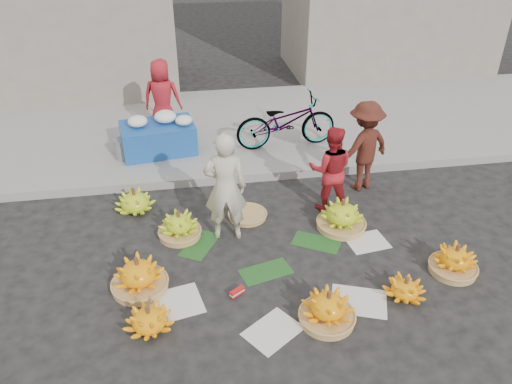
{
  "coord_description": "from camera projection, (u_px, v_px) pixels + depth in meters",
  "views": [
    {
      "loc": [
        -1.0,
        -5.04,
        4.2
      ],
      "look_at": [
        -0.1,
        0.63,
        0.7
      ],
      "focal_mm": 35.0,
      "sensor_mm": 36.0,
      "label": 1
    }
  ],
  "objects": [
    {
      "name": "grey_bucket",
      "position": [
        123.0,
        149.0,
        8.75
      ],
      "size": [
        0.31,
        0.31,
        0.35
      ],
      "primitive_type": "cylinder",
      "color": "slate",
      "rests_on": "sidewalk"
    },
    {
      "name": "banana_leaves",
      "position": [
        261.0,
        252.0,
        6.72
      ],
      "size": [
        2.0,
        1.0,
        0.0
      ],
      "primitive_type": null,
      "color": "#174718",
      "rests_on": "ground"
    },
    {
      "name": "curb",
      "position": [
        247.0,
        175.0,
        8.39
      ],
      "size": [
        40.0,
        0.25,
        0.15
      ],
      "primitive_type": "cube",
      "color": "gray",
      "rests_on": "ground"
    },
    {
      "name": "basket_spare",
      "position": [
        248.0,
        215.0,
        7.44
      ],
      "size": [
        0.63,
        0.63,
        0.06
      ],
      "primitive_type": "cylinder",
      "rotation": [
        0.0,
        0.0,
        0.12
      ],
      "color": "#A77D46",
      "rests_on": "ground"
    },
    {
      "name": "banana_bunch_1",
      "position": [
        149.0,
        319.0,
        5.49
      ],
      "size": [
        0.56,
        0.56,
        0.34
      ],
      "rotation": [
        0.0,
        0.0,
        -0.06
      ],
      "color": "#FFA30C",
      "rests_on": "ground"
    },
    {
      "name": "incense_stack",
      "position": [
        237.0,
        292.0,
        6.0
      ],
      "size": [
        0.2,
        0.16,
        0.08
      ],
      "primitive_type": "cube",
      "rotation": [
        0.0,
        0.0,
        0.59
      ],
      "color": "red",
      "rests_on": "ground"
    },
    {
      "name": "sidewalk",
      "position": [
        232.0,
        126.0,
        10.16
      ],
      "size": [
        40.0,
        4.0,
        0.12
      ],
      "primitive_type": "cube",
      "color": "gray",
      "rests_on": "ground"
    },
    {
      "name": "building_left",
      "position": [
        36.0,
        4.0,
        11.06
      ],
      "size": [
        6.0,
        3.0,
        4.0
      ],
      "primitive_type": "cube",
      "color": "gray",
      "rests_on": "sidewalk"
    },
    {
      "name": "vendor_red",
      "position": [
        330.0,
        170.0,
        7.31
      ],
      "size": [
        0.76,
        0.65,
        1.35
      ],
      "primitive_type": "imported",
      "rotation": [
        0.0,
        0.0,
        2.9
      ],
      "color": "red",
      "rests_on": "ground"
    },
    {
      "name": "banana_bunch_7",
      "position": [
        135.0,
        201.0,
        7.53
      ],
      "size": [
        0.64,
        0.64,
        0.37
      ],
      "rotation": [
        0.0,
        0.0,
        0.08
      ],
      "color": "#91B81A",
      "rests_on": "ground"
    },
    {
      "name": "vendor_cream",
      "position": [
        225.0,
        187.0,
        6.65
      ],
      "size": [
        0.61,
        0.44,
        1.58
      ],
      "primitive_type": "imported",
      "rotation": [
        0.0,
        0.0,
        3.04
      ],
      "color": "beige",
      "rests_on": "ground"
    },
    {
      "name": "banana_bunch_0",
      "position": [
        139.0,
        275.0,
        6.03
      ],
      "size": [
        0.73,
        0.73,
        0.46
      ],
      "rotation": [
        0.0,
        0.0,
        -0.26
      ],
      "color": "#A77D46",
      "rests_on": "ground"
    },
    {
      "name": "flower_table",
      "position": [
        158.0,
        136.0,
        8.89
      ],
      "size": [
        1.38,
        0.98,
        0.74
      ],
      "rotation": [
        0.0,
        0.0,
        0.15
      ],
      "color": "#164390",
      "rests_on": "sidewalk"
    },
    {
      "name": "man_striped",
      "position": [
        364.0,
        146.0,
        7.82
      ],
      "size": [
        1.09,
        0.87,
        1.48
      ],
      "primitive_type": "imported",
      "rotation": [
        0.0,
        0.0,
        3.52
      ],
      "color": "maroon",
      "rests_on": "ground"
    },
    {
      "name": "banana_bunch_3",
      "position": [
        405.0,
        289.0,
        5.94
      ],
      "size": [
        0.52,
        0.52,
        0.3
      ],
      "rotation": [
        0.0,
        0.0,
        -0.16
      ],
      "color": "#FFA30C",
      "rests_on": "ground"
    },
    {
      "name": "newspaper_scatter",
      "position": [
        283.0,
        304.0,
        5.89
      ],
      "size": [
        3.2,
        1.8,
        0.0
      ],
      "primitive_type": null,
      "color": "silver",
      "rests_on": "ground"
    },
    {
      "name": "banana_bunch_5",
      "position": [
        342.0,
        215.0,
        7.12
      ],
      "size": [
        0.74,
        0.74,
        0.47
      ],
      "rotation": [
        0.0,
        0.0,
        -0.22
      ],
      "color": "#A77D46",
      "rests_on": "ground"
    },
    {
      "name": "flower_vendor",
      "position": [
        162.0,
        98.0,
        9.35
      ],
      "size": [
        0.78,
        0.59,
        1.45
      ],
      "primitive_type": "imported",
      "rotation": [
        0.0,
        0.0,
        2.95
      ],
      "color": "red",
      "rests_on": "sidewalk"
    },
    {
      "name": "banana_bunch_6",
      "position": [
        179.0,
        226.0,
        6.96
      ],
      "size": [
        0.59,
        0.59,
        0.42
      ],
      "rotation": [
        0.0,
        0.0,
        -0.15
      ],
      "color": "#A77D46",
      "rests_on": "ground"
    },
    {
      "name": "ground",
      "position": [
        271.0,
        261.0,
        6.57
      ],
      "size": [
        80.0,
        80.0,
        0.0
      ],
      "primitive_type": "plane",
      "color": "black",
      "rests_on": "ground"
    },
    {
      "name": "banana_bunch_2",
      "position": [
        328.0,
        308.0,
        5.57
      ],
      "size": [
        0.71,
        0.71,
        0.44
      ],
      "rotation": [
        0.0,
        0.0,
        0.36
      ],
      "color": "#A77D46",
      "rests_on": "ground"
    },
    {
      "name": "banana_bunch_4",
      "position": [
        455.0,
        260.0,
        6.31
      ],
      "size": [
        0.59,
        0.59,
        0.42
      ],
      "rotation": [
        0.0,
        0.0,
        0.09
      ],
      "color": "#A77D46",
      "rests_on": "ground"
    },
    {
      "name": "bicycle",
      "position": [
        286.0,
        121.0,
        9.0
      ],
      "size": [
        0.77,
        1.88,
        0.97
      ],
      "primitive_type": "imported",
      "rotation": [
        0.0,
        0.0,
        1.64
      ],
      "color": "gray",
      "rests_on": "sidewalk"
    }
  ]
}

